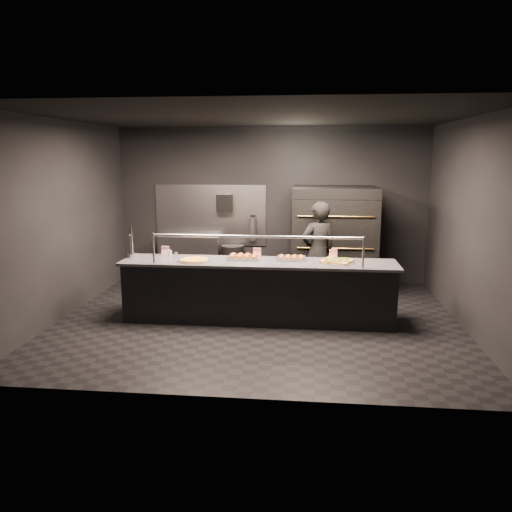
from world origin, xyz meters
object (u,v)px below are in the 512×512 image
object	(u,v)px
prep_shelf	(190,258)
square_pizza	(337,261)
service_counter	(258,291)
worker	(318,253)
trash_bin	(233,264)
beer_tap	(132,248)
slider_tray_b	(291,258)
round_pizza	(194,260)
towel_dispenser	(225,203)
fire_extinguisher	(253,229)
slider_tray_a	(244,257)
pizza_oven	(334,239)

from	to	relation	value
prep_shelf	square_pizza	size ratio (longest dim) A/B	2.30
service_counter	worker	world-z (taller)	worker
prep_shelf	trash_bin	world-z (taller)	prep_shelf
beer_tap	trash_bin	size ratio (longest dim) A/B	0.70
service_counter	slider_tray_b	size ratio (longest dim) A/B	8.10
round_pizza	towel_dispenser	bearing A→B (deg)	88.85
service_counter	prep_shelf	xyz separation A→B (m)	(-1.60, 2.32, -0.01)
round_pizza	slider_tray_b	xyz separation A→B (m)	(1.43, 0.24, 0.01)
worker	round_pizza	bearing A→B (deg)	2.73
fire_extinguisher	prep_shelf	bearing A→B (deg)	-176.34
beer_tap	slider_tray_a	size ratio (longest dim) A/B	0.97
worker	towel_dispenser	bearing A→B (deg)	-65.65
service_counter	pizza_oven	xyz separation A→B (m)	(1.20, 1.90, 0.50)
slider_tray_a	square_pizza	distance (m)	1.40
pizza_oven	beer_tap	distance (m)	3.66
service_counter	prep_shelf	size ratio (longest dim) A/B	3.42
towel_dispenser	fire_extinguisher	distance (m)	0.74
slider_tray_b	square_pizza	size ratio (longest dim) A/B	0.97
slider_tray_a	round_pizza	bearing A→B (deg)	-160.99
fire_extinguisher	slider_tray_a	world-z (taller)	fire_extinguisher
towel_dispenser	round_pizza	size ratio (longest dim) A/B	0.71
beer_tap	slider_tray_b	xyz separation A→B (m)	(2.43, 0.11, -0.12)
round_pizza	slider_tray_a	distance (m)	0.75
slider_tray_b	worker	world-z (taller)	worker
slider_tray_a	worker	world-z (taller)	worker
worker	fire_extinguisher	bearing A→B (deg)	-76.18
slider_tray_b	worker	distance (m)	0.99
prep_shelf	fire_extinguisher	xyz separation A→B (m)	(1.25, 0.08, 0.61)
prep_shelf	square_pizza	bearing A→B (deg)	-39.69
square_pizza	worker	size ratio (longest dim) A/B	0.30
service_counter	slider_tray_b	xyz separation A→B (m)	(0.48, 0.15, 0.48)
prep_shelf	fire_extinguisher	distance (m)	1.39
pizza_oven	square_pizza	xyz separation A→B (m)	(-0.04, -1.87, -0.03)
slider_tray_b	trash_bin	xyz separation A→B (m)	(-1.21, 2.07, -0.57)
fire_extinguisher	square_pizza	distance (m)	2.81
slider_tray_a	square_pizza	xyz separation A→B (m)	(1.40, -0.12, -0.01)
service_counter	slider_tray_a	size ratio (longest dim) A/B	7.59
fire_extinguisher	slider_tray_b	world-z (taller)	fire_extinguisher
fire_extinguisher	square_pizza	bearing A→B (deg)	-57.51
fire_extinguisher	slider_tray_b	distance (m)	2.40
towel_dispenser	fire_extinguisher	bearing A→B (deg)	1.04
service_counter	round_pizza	distance (m)	1.06
pizza_oven	fire_extinguisher	world-z (taller)	pizza_oven
slider_tray_b	trash_bin	world-z (taller)	slider_tray_b
pizza_oven	square_pizza	size ratio (longest dim) A/B	3.66
pizza_oven	worker	bearing A→B (deg)	-109.22
beer_tap	round_pizza	xyz separation A→B (m)	(1.00, -0.13, -0.13)
pizza_oven	worker	world-z (taller)	pizza_oven
beer_tap	fire_extinguisher	bearing A→B (deg)	55.86
towel_dispenser	slider_tray_a	size ratio (longest dim) A/B	0.65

